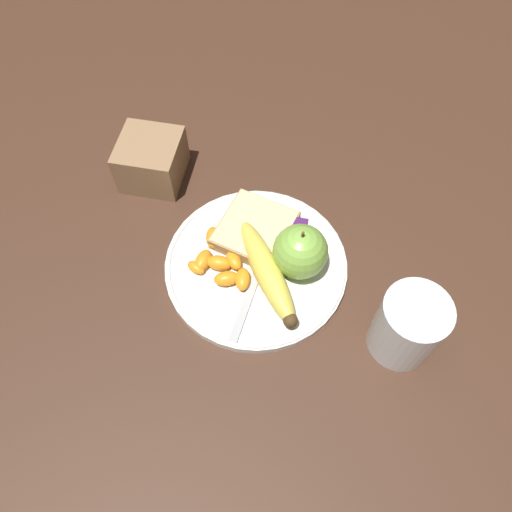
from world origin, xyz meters
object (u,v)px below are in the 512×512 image
bread_slice (255,230)px  banana (267,272)px  apple (300,252)px  jam_packet (292,235)px  fork (258,269)px  condiment_caddy (152,160)px  juice_glass (407,327)px  plate (256,265)px

bread_slice → banana: bearing=23.7°
apple → jam_packet: size_ratio=1.77×
fork → jam_packet: size_ratio=4.00×
banana → jam_packet: size_ratio=3.39×
bread_slice → condiment_caddy: (-0.09, -0.18, 0.01)m
apple → bread_slice: (-0.04, -0.07, -0.03)m
bread_slice → jam_packet: 0.05m
juice_glass → bread_slice: size_ratio=0.81×
plate → jam_packet: 0.07m
jam_packet → fork: bearing=-32.8°
banana → jam_packet: 0.07m
plate → juice_glass: bearing=70.2°
fork → condiment_caddy: bearing=60.3°
juice_glass → fork: 0.21m
fork → condiment_caddy: size_ratio=2.09×
juice_glass → apple: juice_glass is taller
juice_glass → banana: bearing=-106.0°
juice_glass → bread_slice: bearing=-119.5°
plate → condiment_caddy: bearing=-125.6°
plate → banana: banana is taller
juice_glass → condiment_caddy: 0.44m
plate → apple: size_ratio=3.04×
jam_packet → condiment_caddy: size_ratio=0.52×
plate → banana: bearing=43.4°
apple → condiment_caddy: bearing=-117.2°
apple → jam_packet: (-0.04, -0.02, -0.03)m
banana → jam_packet: bearing=161.3°
banana → apple: bearing=125.8°
plate → bread_slice: bread_slice is taller
plate → condiment_caddy: 0.23m
juice_glass → bread_slice: juice_glass is taller
apple → banana: 0.05m
plate → juice_glass: (0.07, 0.20, 0.04)m
jam_packet → banana: bearing=-18.7°
fork → jam_packet: bearing=-25.8°
plate → bread_slice: size_ratio=2.05×
apple → juice_glass: bearing=60.7°
apple → jam_packet: 0.05m
banana → fork: 0.02m
banana → fork: banana is taller
banana → juice_glass: bearing=74.0°
apple → banana: size_ratio=0.52×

